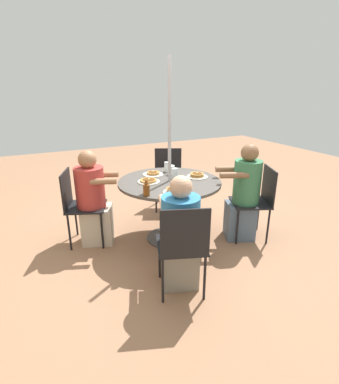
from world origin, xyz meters
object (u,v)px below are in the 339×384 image
patio_table (170,191)px  pancake_plate_b (149,181)px  pancake_plate_a (153,174)px  syrup_bottle (146,190)px  patio_chair_north (258,198)px  drinking_glass_a (167,167)px  patio_chair_east (168,174)px  pancake_plate_d (175,190)px  pancake_plate_c (197,176)px  patio_chair_west (183,244)px  coffee_cup (171,170)px  drinking_glass_b (175,174)px  patio_chair_south (79,202)px  diner_west (180,237)px  diner_south (94,202)px  diner_north (244,196)px

patio_table → pancake_plate_b: 0.29m
pancake_plate_a → syrup_bottle: 0.74m
patio_chair_north → drinking_glass_a: size_ratio=6.98×
patio_chair_east → pancake_plate_d: bearing=92.0°
patio_table → pancake_plate_c: size_ratio=4.74×
pancake_plate_b → pancake_plate_d: size_ratio=1.00×
pancake_plate_a → pancake_plate_b: pancake_plate_a is taller
drinking_glass_a → patio_chair_west: bearing=159.8°
patio_chair_west → coffee_cup: bearing=87.8°
pancake_plate_d → drinking_glass_b: 0.50m
patio_chair_south → diner_west: 1.41m
pancake_plate_b → patio_table: bearing=-103.3°
patio_chair_south → diner_west: size_ratio=0.82×
diner_south → pancake_plate_d: size_ratio=4.43×
diner_south → pancake_plate_b: 0.70m
patio_table → diner_north: diner_north is taller
coffee_cup → patio_chair_west: bearing=157.9°
pancake_plate_b → drinking_glass_a: size_ratio=1.99×
diner_south → syrup_bottle: size_ratio=6.82×
pancake_plate_d → syrup_bottle: size_ratio=1.54×
drinking_glass_a → syrup_bottle: bearing=141.2°
patio_chair_north → drinking_glass_a: bearing=70.2°
patio_chair_south → coffee_cup: 1.19m
syrup_bottle → patio_chair_east: bearing=-33.8°
diner_north → pancake_plate_c: diner_north is taller
pancake_plate_a → patio_chair_east: bearing=-38.6°
diner_west → drinking_glass_b: bearing=85.8°
patio_table → syrup_bottle: size_ratio=7.29×
patio_chair_east → patio_chair_south: size_ratio=1.00×
pancake_plate_d → diner_north: bearing=-87.9°
patio_chair_west → pancake_plate_b: 1.10m
patio_table → patio_chair_west: patio_chair_west is taller
pancake_plate_a → coffee_cup: coffee_cup is taller
pancake_plate_b → diner_south: bearing=66.2°
patio_chair_north → patio_chair_east: size_ratio=1.00×
patio_table → diner_north: size_ratio=1.02×
patio_chair_north → drinking_glass_b: bearing=85.4°
diner_north → patio_chair_west: bearing=142.3°
patio_chair_east → pancake_plate_d: patio_chair_east is taller
patio_chair_west → pancake_plate_b: size_ratio=3.50×
patio_chair_west → pancake_plate_a: 1.37m
patio_table → pancake_plate_c: 0.40m
pancake_plate_c → coffee_cup: size_ratio=2.26×
diner_north → pancake_plate_c: bearing=76.8°
pancake_plate_a → pancake_plate_c: size_ratio=1.00×
diner_west → pancake_plate_c: size_ratio=4.26×
patio_chair_south → drinking_glass_b: 1.18m
patio_chair_west → pancake_plate_b: (1.06, -0.12, 0.25)m
pancake_plate_b → pancake_plate_c: (-0.08, -0.61, 0.01)m
diner_north → pancake_plate_b: bearing=92.3°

